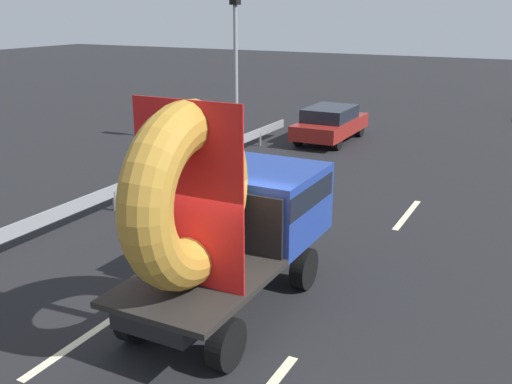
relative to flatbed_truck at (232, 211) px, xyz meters
The scene contains 8 objects.
ground_plane 1.98m from the flatbed_truck, 107.13° to the right, with size 120.00×120.00×0.00m, color black.
flatbed_truck is the anchor object (origin of this frame).
distant_sedan 14.29m from the flatbed_truck, 103.39° to the left, with size 1.85×4.31×1.41m.
traffic_light 13.33m from the flatbed_truck, 118.84° to the left, with size 0.42×0.36×6.20m.
guardrail 7.70m from the flatbed_truck, 135.70° to the left, with size 0.10×17.23×0.71m.
lane_dash_left_near 3.41m from the flatbed_truck, 125.13° to the right, with size 2.10×0.16×0.01m, color beige.
lane_dash_left_far 6.64m from the flatbed_truck, 105.00° to the left, with size 2.97×0.16×0.01m, color beige.
lane_dash_right_far 6.88m from the flatbed_truck, 75.59° to the left, with size 2.52×0.16×0.01m, color beige.
Camera 1 is at (4.97, -7.63, 5.22)m, focal length 41.03 mm.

